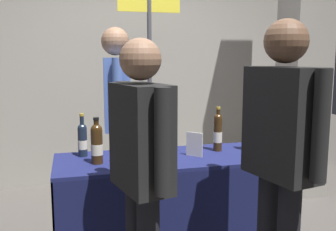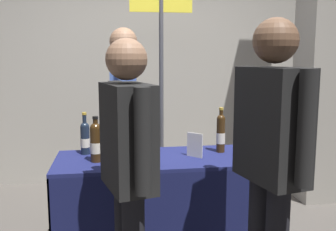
% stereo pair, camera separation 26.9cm
% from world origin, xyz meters
% --- Properties ---
extents(back_partition, '(5.51, 0.12, 2.68)m').
position_xyz_m(back_partition, '(0.00, 1.95, 1.34)').
color(back_partition, '#9E998E').
rests_on(back_partition, ground_plane).
extents(concrete_pillar, '(0.43, 0.43, 3.38)m').
position_xyz_m(concrete_pillar, '(1.73, 0.99, 1.69)').
color(concrete_pillar, gray).
rests_on(concrete_pillar, ground_plane).
extents(tasting_table, '(1.59, 0.62, 0.77)m').
position_xyz_m(tasting_table, '(0.00, 0.00, 0.52)').
color(tasting_table, '#191E51').
rests_on(tasting_table, ground_plane).
extents(featured_wine_bottle, '(0.08, 0.08, 0.31)m').
position_xyz_m(featured_wine_bottle, '(0.66, 0.04, 0.90)').
color(featured_wine_bottle, black).
rests_on(featured_wine_bottle, tasting_table).
extents(display_bottle_0, '(0.08, 0.08, 0.31)m').
position_xyz_m(display_bottle_0, '(-0.50, -0.04, 0.90)').
color(display_bottle_0, '#38230F').
rests_on(display_bottle_0, tasting_table).
extents(display_bottle_1, '(0.07, 0.07, 0.34)m').
position_xyz_m(display_bottle_1, '(0.41, 0.09, 0.91)').
color(display_bottle_1, '#38230F').
rests_on(display_bottle_1, tasting_table).
extents(display_bottle_2, '(0.07, 0.07, 0.31)m').
position_xyz_m(display_bottle_2, '(-0.59, 0.17, 0.89)').
color(display_bottle_2, '#192333').
rests_on(display_bottle_2, tasting_table).
extents(display_bottle_3, '(0.08, 0.08, 0.31)m').
position_xyz_m(display_bottle_3, '(-0.34, -0.12, 0.90)').
color(display_bottle_3, black).
rests_on(display_bottle_3, tasting_table).
extents(wine_glass_near_vendor, '(0.08, 0.08, 0.13)m').
position_xyz_m(wine_glass_near_vendor, '(-0.17, -0.16, 0.86)').
color(wine_glass_near_vendor, silver).
rests_on(wine_glass_near_vendor, tasting_table).
extents(wine_glass_mid, '(0.07, 0.07, 0.14)m').
position_xyz_m(wine_glass_mid, '(-0.27, 0.06, 0.86)').
color(wine_glass_mid, silver).
rests_on(wine_glass_mid, tasting_table).
extents(brochure_stand, '(0.10, 0.10, 0.17)m').
position_xyz_m(brochure_stand, '(0.19, -0.03, 0.85)').
color(brochure_stand, silver).
rests_on(brochure_stand, tasting_table).
extents(vendor_presenter, '(0.25, 0.64, 1.72)m').
position_xyz_m(vendor_presenter, '(-0.28, 0.70, 1.05)').
color(vendor_presenter, black).
rests_on(vendor_presenter, ground_plane).
extents(taster_foreground_right, '(0.29, 0.58, 1.67)m').
position_xyz_m(taster_foreground_right, '(0.42, -0.80, 1.00)').
color(taster_foreground_right, black).
rests_on(taster_foreground_right, ground_plane).
extents(taster_foreground_left, '(0.30, 0.55, 1.57)m').
position_xyz_m(taster_foreground_left, '(-0.31, -0.66, 0.93)').
color(taster_foreground_left, black).
rests_on(taster_foreground_left, ground_plane).
extents(booth_signpost, '(0.61, 0.04, 2.10)m').
position_xyz_m(booth_signpost, '(0.11, 1.14, 1.33)').
color(booth_signpost, '#47474C').
rests_on(booth_signpost, ground_plane).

